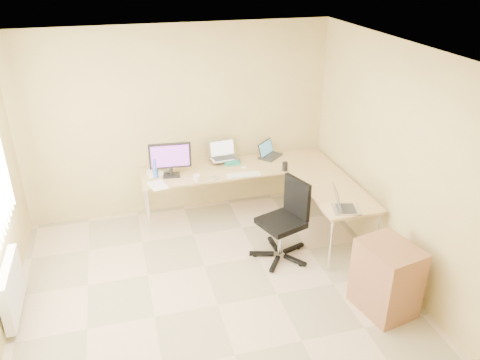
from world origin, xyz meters
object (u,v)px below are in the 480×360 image
object	(u,v)px
desk_main	(238,190)
water_bottle	(155,168)
desk_fan	(166,161)
laptop_return	(347,201)
laptop_black	(271,150)
mug	(196,178)
desk_return	(332,215)
office_chair	(281,222)
keyboard	(244,175)
cabinet	(386,280)
laptop_center	(224,151)
monitor	(170,160)

from	to	relation	value
desk_main	water_bottle	xyz separation A→B (m)	(-1.13, -0.03, 0.50)
desk_fan	laptop_return	size ratio (longest dim) A/B	0.86
desk_fan	laptop_return	xyz separation A→B (m)	(1.85, -1.60, -0.03)
laptop_black	mug	world-z (taller)	laptop_black
desk_return	laptop_black	bearing A→B (deg)	109.85
desk_fan	office_chair	size ratio (longest dim) A/B	0.30
keyboard	cabinet	distance (m)	2.29
laptop_black	laptop_return	distance (m)	1.72
desk_main	mug	size ratio (longest dim) A/B	28.86
laptop_center	desk_fan	distance (m)	0.83
keyboard	laptop_return	size ratio (longest dim) A/B	1.24
monitor	laptop_black	xyz separation A→B (m)	(1.46, 0.26, -0.12)
desk_return	keyboard	xyz separation A→B (m)	(-0.98, 0.70, 0.38)
keyboard	laptop_center	bearing A→B (deg)	109.46
laptop_black	water_bottle	distance (m)	1.68
desk_return	water_bottle	xyz separation A→B (m)	(-2.10, 0.97, 0.50)
desk_main	desk_return	distance (m)	1.40
desk_fan	desk_return	bearing A→B (deg)	-11.28
desk_main	laptop_center	bearing A→B (deg)	125.27
laptop_black	water_bottle	world-z (taller)	water_bottle
office_chair	cabinet	bearing A→B (deg)	-76.77
desk_main	office_chair	distance (m)	1.21
desk_main	cabinet	bearing A→B (deg)	-68.03
desk_main	laptop_black	distance (m)	0.75
desk_main	desk_fan	world-z (taller)	desk_fan
desk_return	mug	bearing A→B (deg)	156.39
mug	office_chair	xyz separation A→B (m)	(0.84, -0.89, -0.27)
laptop_black	keyboard	bearing A→B (deg)	-179.88
mug	cabinet	distance (m)	2.62
laptop_black	desk_fan	xyz separation A→B (m)	(-1.50, -0.09, 0.04)
mug	desk_fan	size ratio (longest dim) A/B	0.30
desk_fan	cabinet	distance (m)	3.15
desk_fan	laptop_center	bearing A→B (deg)	24.96
desk_main	office_chair	size ratio (longest dim) A/B	2.62
desk_return	monitor	size ratio (longest dim) A/B	2.40
desk_return	laptop_center	size ratio (longest dim) A/B	3.44
mug	desk_fan	distance (m)	0.53
keyboard	desk_fan	size ratio (longest dim) A/B	1.45
desk_return	water_bottle	size ratio (longest dim) A/B	4.86
desk_return	laptop_center	distance (m)	1.72
laptop_center	office_chair	bearing A→B (deg)	-81.31
monitor	laptop_return	distance (m)	2.31
laptop_center	laptop_black	size ratio (longest dim) A/B	1.07
cabinet	office_chair	bearing A→B (deg)	110.78
laptop_black	monitor	bearing A→B (deg)	147.57
laptop_black	mug	bearing A→B (deg)	160.59
keyboard	mug	distance (m)	0.63
cabinet	water_bottle	bearing A→B (deg)	120.38
monitor	mug	bearing A→B (deg)	-34.95
laptop_black	desk_return	bearing A→B (deg)	-112.54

